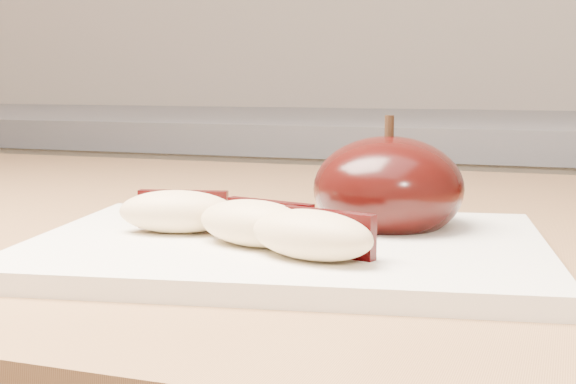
% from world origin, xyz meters
% --- Properties ---
extents(cutting_board, '(0.30, 0.25, 0.01)m').
position_xyz_m(cutting_board, '(0.08, 0.36, 0.91)').
color(cutting_board, silver).
rests_on(cutting_board, island_counter).
extents(apple_half, '(0.10, 0.10, 0.07)m').
position_xyz_m(apple_half, '(0.13, 0.42, 0.93)').
color(apple_half, black).
rests_on(apple_half, cutting_board).
extents(apple_wedge_a, '(0.07, 0.05, 0.02)m').
position_xyz_m(apple_wedge_a, '(0.02, 0.36, 0.92)').
color(apple_wedge_a, beige).
rests_on(apple_wedge_a, cutting_board).
extents(apple_wedge_b, '(0.07, 0.05, 0.02)m').
position_xyz_m(apple_wedge_b, '(0.08, 0.34, 0.92)').
color(apple_wedge_b, beige).
rests_on(apple_wedge_b, cutting_board).
extents(apple_wedge_c, '(0.07, 0.05, 0.02)m').
position_xyz_m(apple_wedge_c, '(0.11, 0.32, 0.92)').
color(apple_wedge_c, beige).
rests_on(apple_wedge_c, cutting_board).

